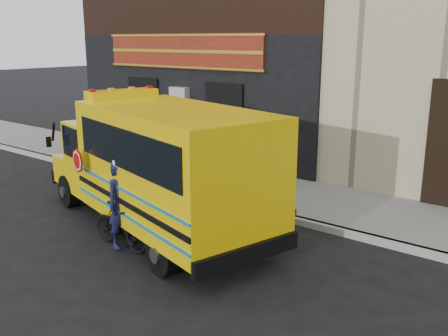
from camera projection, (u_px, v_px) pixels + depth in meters
ground at (183, 248)px, 9.91m from camera, size 120.00×120.00×0.00m
curb at (258, 210)px, 11.86m from camera, size 40.00×0.20×0.15m
sidewalk at (290, 195)px, 13.00m from camera, size 40.00×3.00×0.15m
school_bus at (158, 164)px, 10.36m from camera, size 7.22×3.84×2.92m
bicycle at (120, 226)px, 9.82m from camera, size 1.54×0.47×0.92m
cyclist at (122, 207)px, 9.70m from camera, size 0.46×0.66×1.73m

